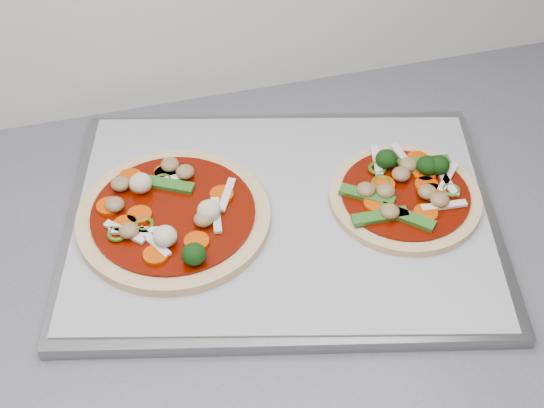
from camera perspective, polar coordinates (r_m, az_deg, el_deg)
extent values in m
cube|color=gray|center=(0.79, 0.72, -1.06)|extent=(0.51, 0.42, 0.01)
cube|color=#9F9FA4|center=(0.79, 0.73, -0.65)|extent=(0.49, 0.41, 0.00)
cylinder|color=#DBB17A|center=(0.78, -7.40, -1.03)|extent=(0.25, 0.25, 0.01)
cylinder|color=#600900|center=(0.78, -7.45, -0.66)|extent=(0.21, 0.21, 0.00)
ellipsoid|color=beige|center=(0.76, -4.77, -0.47)|extent=(0.03, 0.03, 0.02)
cylinder|color=red|center=(0.81, -8.00, 2.22)|extent=(0.03, 0.03, 0.00)
ellipsoid|color=olive|center=(0.78, -11.76, -0.04)|extent=(0.03, 0.03, 0.01)
cylinder|color=red|center=(0.78, -3.80, 0.72)|extent=(0.03, 0.03, 0.00)
torus|color=#354E0D|center=(0.76, -9.59, -1.53)|extent=(0.03, 0.03, 0.00)
cube|color=beige|center=(0.76, -4.21, -0.83)|extent=(0.01, 0.05, 0.00)
cube|color=beige|center=(0.80, -8.58, 1.62)|extent=(0.05, 0.01, 0.00)
cube|color=beige|center=(0.76, -11.03, -2.09)|extent=(0.04, 0.04, 0.00)
ellipsoid|color=olive|center=(0.80, -11.35, 1.50)|extent=(0.03, 0.03, 0.01)
cube|color=beige|center=(0.76, -10.41, -1.99)|extent=(0.05, 0.02, 0.00)
cube|color=#2E631C|center=(0.80, -7.93, 1.48)|extent=(0.06, 0.04, 0.00)
cylinder|color=red|center=(0.79, -12.20, -0.17)|extent=(0.03, 0.03, 0.00)
cylinder|color=red|center=(0.81, -8.00, 2.36)|extent=(0.03, 0.03, 0.00)
cylinder|color=red|center=(0.73, -8.74, -3.81)|extent=(0.03, 0.03, 0.00)
cylinder|color=red|center=(0.77, -9.95, -0.82)|extent=(0.03, 0.03, 0.00)
cube|color=beige|center=(0.78, -3.42, 0.71)|extent=(0.03, 0.05, 0.00)
ellipsoid|color=beige|center=(0.79, -9.87, 1.57)|extent=(0.02, 0.02, 0.02)
ellipsoid|color=beige|center=(0.74, -8.06, -2.42)|extent=(0.03, 0.03, 0.02)
cylinder|color=red|center=(0.77, -10.99, -1.56)|extent=(0.03, 0.03, 0.00)
cylinder|color=red|center=(0.80, -9.89, 1.44)|extent=(0.03, 0.03, 0.00)
cylinder|color=red|center=(0.74, -5.70, -2.83)|extent=(0.03, 0.03, 0.00)
cube|color=beige|center=(0.75, -8.92, -2.84)|extent=(0.03, 0.05, 0.00)
ellipsoid|color=olive|center=(0.75, -5.18, -1.14)|extent=(0.03, 0.03, 0.01)
ellipsoid|color=black|center=(0.72, -5.90, -3.77)|extent=(0.03, 0.03, 0.02)
cylinder|color=red|center=(0.82, -10.61, 1.99)|extent=(0.03, 0.03, 0.00)
torus|color=#354E0D|center=(0.81, -8.22, 1.75)|extent=(0.03, 0.03, 0.00)
ellipsoid|color=olive|center=(0.75, -10.74, -1.98)|extent=(0.03, 0.03, 0.01)
ellipsoid|color=olive|center=(0.81, -6.57, 2.41)|extent=(0.02, 0.02, 0.01)
ellipsoid|color=olive|center=(0.82, -7.70, 2.96)|extent=(0.03, 0.03, 0.01)
torus|color=#354E0D|center=(0.76, -11.58, -2.23)|extent=(0.03, 0.03, 0.00)
cylinder|color=#DBB17A|center=(0.81, 9.96, 0.47)|extent=(0.17, 0.17, 0.01)
cylinder|color=#600900|center=(0.80, 10.01, 0.77)|extent=(0.15, 0.15, 0.00)
ellipsoid|color=olive|center=(0.77, 8.87, -0.56)|extent=(0.03, 0.03, 0.01)
cylinder|color=red|center=(0.81, 11.55, 1.38)|extent=(0.03, 0.03, 0.00)
cube|color=beige|center=(0.84, 9.87, 3.44)|extent=(0.01, 0.05, 0.00)
cube|color=beige|center=(0.79, 12.82, -0.13)|extent=(0.05, 0.01, 0.00)
ellipsoid|color=black|center=(0.82, 11.63, 2.86)|extent=(0.03, 0.03, 0.02)
ellipsoid|color=olive|center=(0.79, 7.09, 1.07)|extent=(0.03, 0.03, 0.01)
ellipsoid|color=black|center=(0.82, 8.61, 3.37)|extent=(0.02, 0.02, 0.02)
cube|color=#2E631C|center=(0.79, 7.17, 0.65)|extent=(0.06, 0.05, 0.00)
cube|color=#2E631C|center=(0.84, 11.34, 3.09)|extent=(0.06, 0.02, 0.00)
ellipsoid|color=olive|center=(0.80, 11.61, 0.90)|extent=(0.02, 0.02, 0.01)
cube|color=beige|center=(0.83, 7.88, 3.30)|extent=(0.02, 0.05, 0.00)
cylinder|color=red|center=(0.81, 8.36, 1.46)|extent=(0.03, 0.03, 0.00)
cylinder|color=red|center=(0.78, 7.81, 0.04)|extent=(0.03, 0.03, 0.00)
cylinder|color=red|center=(0.83, 11.40, 2.25)|extent=(0.03, 0.03, 0.00)
torus|color=#354E0D|center=(0.82, 7.93, 2.67)|extent=(0.02, 0.02, 0.00)
cylinder|color=red|center=(0.84, 10.91, 3.32)|extent=(0.04, 0.04, 0.00)
cube|color=beige|center=(0.82, 12.98, 1.72)|extent=(0.01, 0.05, 0.00)
cube|color=#2E631C|center=(0.78, 10.15, -0.96)|extent=(0.05, 0.05, 0.00)
ellipsoid|color=olive|center=(0.79, 8.56, 0.97)|extent=(0.03, 0.03, 0.01)
ellipsoid|color=olive|center=(0.83, 10.21, 2.94)|extent=(0.03, 0.03, 0.01)
torus|color=#354E0D|center=(0.81, 8.26, 1.64)|extent=(0.03, 0.03, 0.00)
cylinder|color=red|center=(0.78, 11.48, -0.70)|extent=(0.03, 0.03, 0.00)
cube|color=#2E631C|center=(0.77, 8.14, -0.92)|extent=(0.06, 0.02, 0.00)
ellipsoid|color=black|center=(0.83, 12.44, 2.88)|extent=(0.03, 0.03, 0.02)
torus|color=#354E0D|center=(0.81, 13.31, 1.02)|extent=(0.03, 0.03, 0.00)
ellipsoid|color=olive|center=(0.79, 12.52, 0.30)|extent=(0.02, 0.02, 0.01)
ellipsoid|color=olive|center=(0.81, 9.69, 2.23)|extent=(0.03, 0.03, 0.01)
cube|color=beige|center=(0.83, 13.09, 1.97)|extent=(0.04, 0.04, 0.00)
cylinder|color=red|center=(0.81, 12.07, 0.85)|extent=(0.03, 0.03, 0.00)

